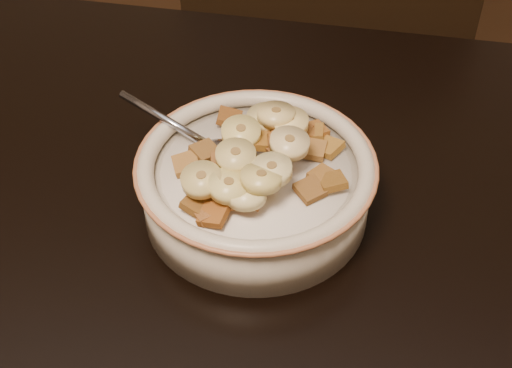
% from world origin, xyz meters
% --- Properties ---
extents(table, '(1.41, 0.91, 0.04)m').
position_xyz_m(table, '(0.00, 0.00, 0.73)').
color(table, black).
rests_on(table, floor).
extents(chair, '(0.55, 0.55, 1.06)m').
position_xyz_m(chair, '(0.11, 0.53, 0.53)').
color(chair, black).
rests_on(chair, floor).
extents(cereal_bowl, '(0.19, 0.19, 0.04)m').
position_xyz_m(cereal_bowl, '(0.11, 0.15, 0.77)').
color(cereal_bowl, beige).
rests_on(cereal_bowl, table).
extents(milk, '(0.15, 0.15, 0.00)m').
position_xyz_m(milk, '(0.11, 0.15, 0.79)').
color(milk, white).
rests_on(milk, cereal_bowl).
extents(spoon, '(0.05, 0.05, 0.01)m').
position_xyz_m(spoon, '(0.09, 0.16, 0.80)').
color(spoon, '#9CA4BA').
rests_on(spoon, cereal_bowl).
extents(cereal_square_0, '(0.02, 0.02, 0.01)m').
position_xyz_m(cereal_square_0, '(0.15, 0.19, 0.80)').
color(cereal_square_0, olive).
rests_on(cereal_square_0, milk).
extents(cereal_square_1, '(0.03, 0.03, 0.01)m').
position_xyz_m(cereal_square_1, '(0.13, 0.15, 0.82)').
color(cereal_square_1, brown).
rests_on(cereal_square_1, milk).
extents(cereal_square_2, '(0.03, 0.02, 0.01)m').
position_xyz_m(cereal_square_2, '(0.09, 0.13, 0.81)').
color(cereal_square_2, brown).
rests_on(cereal_square_2, milk).
extents(cereal_square_3, '(0.03, 0.03, 0.01)m').
position_xyz_m(cereal_square_3, '(0.12, 0.19, 0.81)').
color(cereal_square_3, brown).
rests_on(cereal_square_3, milk).
extents(cereal_square_4, '(0.03, 0.03, 0.01)m').
position_xyz_m(cereal_square_4, '(0.11, 0.12, 0.81)').
color(cereal_square_4, olive).
rests_on(cereal_square_4, milk).
extents(cereal_square_5, '(0.03, 0.03, 0.01)m').
position_xyz_m(cereal_square_5, '(0.17, 0.18, 0.80)').
color(cereal_square_5, olive).
rests_on(cereal_square_5, milk).
extents(cereal_square_6, '(0.02, 0.02, 0.01)m').
position_xyz_m(cereal_square_6, '(0.11, 0.10, 0.81)').
color(cereal_square_6, '#995524').
rests_on(cereal_square_6, milk).
extents(cereal_square_7, '(0.02, 0.02, 0.01)m').
position_xyz_m(cereal_square_7, '(0.11, 0.20, 0.80)').
color(cereal_square_7, brown).
rests_on(cereal_square_7, milk).
extents(cereal_square_8, '(0.03, 0.03, 0.01)m').
position_xyz_m(cereal_square_8, '(0.13, 0.17, 0.81)').
color(cereal_square_8, brown).
rests_on(cereal_square_8, milk).
extents(cereal_square_9, '(0.02, 0.02, 0.01)m').
position_xyz_m(cereal_square_9, '(0.12, 0.11, 0.81)').
color(cereal_square_9, brown).
rests_on(cereal_square_9, milk).
extents(cereal_square_10, '(0.02, 0.02, 0.01)m').
position_xyz_m(cereal_square_10, '(0.09, 0.08, 0.80)').
color(cereal_square_10, brown).
rests_on(cereal_square_10, milk).
extents(cereal_square_11, '(0.02, 0.02, 0.01)m').
position_xyz_m(cereal_square_11, '(0.11, 0.16, 0.82)').
color(cereal_square_11, brown).
rests_on(cereal_square_11, milk).
extents(cereal_square_12, '(0.03, 0.03, 0.01)m').
position_xyz_m(cereal_square_12, '(0.06, 0.14, 0.80)').
color(cereal_square_12, olive).
rests_on(cereal_square_12, milk).
extents(cereal_square_13, '(0.02, 0.02, 0.01)m').
position_xyz_m(cereal_square_13, '(0.08, 0.20, 0.80)').
color(cereal_square_13, brown).
rests_on(cereal_square_13, milk).
extents(cereal_square_14, '(0.03, 0.03, 0.01)m').
position_xyz_m(cereal_square_14, '(0.16, 0.13, 0.80)').
color(cereal_square_14, brown).
rests_on(cereal_square_14, milk).
extents(cereal_square_15, '(0.03, 0.03, 0.01)m').
position_xyz_m(cereal_square_15, '(0.12, 0.19, 0.81)').
color(cereal_square_15, brown).
rests_on(cereal_square_15, milk).
extents(cereal_square_16, '(0.03, 0.03, 0.01)m').
position_xyz_m(cereal_square_16, '(0.18, 0.14, 0.80)').
color(cereal_square_16, brown).
rests_on(cereal_square_16, milk).
extents(cereal_square_17, '(0.02, 0.02, 0.01)m').
position_xyz_m(cereal_square_17, '(0.13, 0.17, 0.81)').
color(cereal_square_17, brown).
rests_on(cereal_square_17, milk).
extents(cereal_square_18, '(0.03, 0.03, 0.01)m').
position_xyz_m(cereal_square_18, '(0.09, 0.12, 0.81)').
color(cereal_square_18, brown).
rests_on(cereal_square_18, milk).
extents(cereal_square_19, '(0.02, 0.02, 0.01)m').
position_xyz_m(cereal_square_19, '(0.08, 0.12, 0.80)').
color(cereal_square_19, brown).
rests_on(cereal_square_19, milk).
extents(cereal_square_20, '(0.03, 0.03, 0.01)m').
position_xyz_m(cereal_square_20, '(0.08, 0.09, 0.80)').
color(cereal_square_20, brown).
rests_on(cereal_square_20, milk).
extents(cereal_square_21, '(0.03, 0.03, 0.01)m').
position_xyz_m(cereal_square_21, '(0.17, 0.14, 0.80)').
color(cereal_square_21, brown).
rests_on(cereal_square_21, milk).
extents(cereal_square_22, '(0.03, 0.03, 0.01)m').
position_xyz_m(cereal_square_22, '(0.09, 0.09, 0.80)').
color(cereal_square_22, '#96592E').
rests_on(cereal_square_22, milk).
extents(cereal_square_23, '(0.03, 0.03, 0.01)m').
position_xyz_m(cereal_square_23, '(0.07, 0.15, 0.81)').
color(cereal_square_23, brown).
rests_on(cereal_square_23, milk).
extents(cereal_square_24, '(0.03, 0.03, 0.01)m').
position_xyz_m(cereal_square_24, '(0.10, 0.11, 0.81)').
color(cereal_square_24, brown).
rests_on(cereal_square_24, milk).
extents(cereal_square_25, '(0.02, 0.02, 0.01)m').
position_xyz_m(cereal_square_25, '(0.14, 0.19, 0.80)').
color(cereal_square_25, brown).
rests_on(cereal_square_25, milk).
extents(cereal_square_26, '(0.02, 0.02, 0.01)m').
position_xyz_m(cereal_square_26, '(0.11, 0.19, 0.81)').
color(cereal_square_26, brown).
rests_on(cereal_square_26, milk).
extents(cereal_square_27, '(0.02, 0.02, 0.01)m').
position_xyz_m(cereal_square_27, '(0.16, 0.17, 0.80)').
color(cereal_square_27, brown).
rests_on(cereal_square_27, milk).
extents(cereal_square_28, '(0.03, 0.03, 0.01)m').
position_xyz_m(cereal_square_28, '(0.15, 0.20, 0.80)').
color(cereal_square_28, brown).
rests_on(cereal_square_28, milk).
extents(banana_slice_0, '(0.04, 0.04, 0.01)m').
position_xyz_m(banana_slice_0, '(0.11, 0.10, 0.81)').
color(banana_slice_0, beige).
rests_on(banana_slice_0, milk).
extents(banana_slice_1, '(0.03, 0.03, 0.01)m').
position_xyz_m(banana_slice_1, '(0.10, 0.10, 0.82)').
color(banana_slice_1, '#CDC46C').
rests_on(banana_slice_1, milk).
extents(banana_slice_2, '(0.04, 0.04, 0.01)m').
position_xyz_m(banana_slice_2, '(0.12, 0.11, 0.82)').
color(banana_slice_2, '#EFD473').
rests_on(banana_slice_2, milk).
extents(banana_slice_3, '(0.04, 0.04, 0.01)m').
position_xyz_m(banana_slice_3, '(0.11, 0.19, 0.82)').
color(banana_slice_3, '#DACB7F').
rests_on(banana_slice_3, milk).
extents(banana_slice_4, '(0.04, 0.04, 0.01)m').
position_xyz_m(banana_slice_4, '(0.13, 0.12, 0.82)').
color(banana_slice_4, '#FBF09E').
rests_on(banana_slice_4, milk).
extents(banana_slice_5, '(0.04, 0.04, 0.02)m').
position_xyz_m(banana_slice_5, '(0.08, 0.10, 0.82)').
color(banana_slice_5, tan).
rests_on(banana_slice_5, milk).
extents(banana_slice_6, '(0.04, 0.04, 0.02)m').
position_xyz_m(banana_slice_6, '(0.10, 0.15, 0.83)').
color(banana_slice_6, '#FEEC85').
rests_on(banana_slice_6, milk).
extents(banana_slice_7, '(0.04, 0.04, 0.01)m').
position_xyz_m(banana_slice_7, '(0.13, 0.18, 0.82)').
color(banana_slice_7, '#FBDD99').
rests_on(banana_slice_7, milk).
extents(banana_slice_8, '(0.04, 0.04, 0.01)m').
position_xyz_m(banana_slice_8, '(0.12, 0.19, 0.82)').
color(banana_slice_8, '#CEBF80').
rests_on(banana_slice_8, milk).
extents(banana_slice_9, '(0.04, 0.04, 0.01)m').
position_xyz_m(banana_slice_9, '(0.10, 0.13, 0.82)').
color(banana_slice_9, '#E9D184').
rests_on(banana_slice_9, milk).
extents(banana_slice_10, '(0.03, 0.03, 0.01)m').
position_xyz_m(banana_slice_10, '(0.14, 0.15, 0.82)').
color(banana_slice_10, beige).
rests_on(banana_slice_10, milk).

